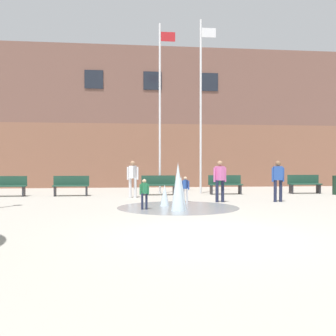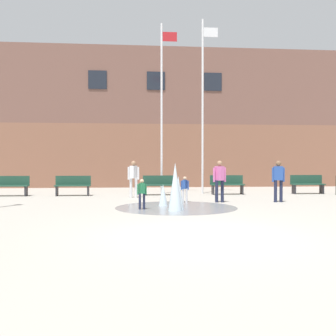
# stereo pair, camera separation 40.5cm
# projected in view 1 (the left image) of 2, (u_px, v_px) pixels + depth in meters

# --- Properties ---
(ground_plane) EXTENTS (100.00, 100.00, 0.00)m
(ground_plane) POSITION_uv_depth(u_px,v_px,m) (208.00, 235.00, 8.23)
(ground_plane) COLOR #9E998E
(library_building) EXTENTS (36.00, 6.05, 8.60)m
(library_building) POSITION_uv_depth(u_px,v_px,m) (149.00, 122.00, 26.79)
(library_building) COLOR brown
(library_building) RESTS_ON ground
(splash_fountain) EXTENTS (4.12, 4.12, 1.52)m
(splash_fountain) POSITION_uv_depth(u_px,v_px,m) (177.00, 194.00, 12.71)
(splash_fountain) COLOR gray
(splash_fountain) RESTS_ON ground
(park_bench_left_of_flagpoles) EXTENTS (1.60, 0.44, 0.91)m
(park_bench_left_of_flagpoles) POSITION_uv_depth(u_px,v_px,m) (8.00, 186.00, 17.57)
(park_bench_left_of_flagpoles) COLOR #28282D
(park_bench_left_of_flagpoles) RESTS_ON ground
(park_bench_under_left_flagpole) EXTENTS (1.60, 0.44, 0.91)m
(park_bench_under_left_flagpole) POSITION_uv_depth(u_px,v_px,m) (71.00, 185.00, 17.83)
(park_bench_under_left_flagpole) COLOR #28282D
(park_bench_under_left_flagpole) RESTS_ON ground
(park_bench_center) EXTENTS (1.60, 0.44, 0.91)m
(park_bench_center) POSITION_uv_depth(u_px,v_px,m) (159.00, 185.00, 18.32)
(park_bench_center) COLOR #28282D
(park_bench_center) RESTS_ON ground
(park_bench_under_right_flagpole) EXTENTS (1.60, 0.44, 0.91)m
(park_bench_under_right_flagpole) POSITION_uv_depth(u_px,v_px,m) (225.00, 184.00, 18.77)
(park_bench_under_right_flagpole) COLOR #28282D
(park_bench_under_right_flagpole) RESTS_ON ground
(park_bench_near_trashcan) EXTENTS (1.60, 0.44, 0.91)m
(park_bench_near_trashcan) POSITION_uv_depth(u_px,v_px,m) (304.00, 184.00, 19.23)
(park_bench_near_trashcan) COLOR #28282D
(park_bench_near_trashcan) RESTS_ON ground
(adult_in_red) EXTENTS (0.50, 0.28, 1.59)m
(adult_in_red) POSITION_uv_depth(u_px,v_px,m) (278.00, 178.00, 15.15)
(adult_in_red) COLOR #1E233D
(adult_in_red) RESTS_ON ground
(teen_by_trashcan) EXTENTS (0.50, 0.39, 1.59)m
(teen_by_trashcan) POSITION_uv_depth(u_px,v_px,m) (133.00, 176.00, 16.92)
(teen_by_trashcan) COLOR silver
(teen_by_trashcan) RESTS_ON ground
(child_in_fountain) EXTENTS (0.31, 0.24, 0.99)m
(child_in_fountain) POSITION_uv_depth(u_px,v_px,m) (144.00, 192.00, 12.69)
(child_in_fountain) COLOR #1E233D
(child_in_fountain) RESTS_ON ground
(child_running) EXTENTS (0.31, 0.24, 0.99)m
(child_running) POSITION_uv_depth(u_px,v_px,m) (185.00, 187.00, 14.99)
(child_running) COLOR silver
(child_running) RESTS_ON ground
(adult_watching) EXTENTS (0.50, 0.39, 1.59)m
(adult_watching) POSITION_uv_depth(u_px,v_px,m) (220.00, 178.00, 15.02)
(adult_watching) COLOR #1E233D
(adult_watching) RESTS_ON ground
(flagpole_left) EXTENTS (0.80, 0.10, 8.24)m
(flagpole_left) POSITION_uv_depth(u_px,v_px,m) (160.00, 104.00, 18.99)
(flagpole_left) COLOR silver
(flagpole_left) RESTS_ON ground
(flagpole_right) EXTENTS (0.80, 0.10, 8.51)m
(flagpole_right) POSITION_uv_depth(u_px,v_px,m) (201.00, 102.00, 19.22)
(flagpole_right) COLOR silver
(flagpole_right) RESTS_ON ground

